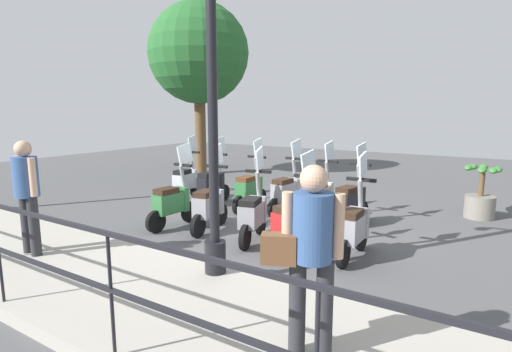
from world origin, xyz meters
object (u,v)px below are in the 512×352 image
at_px(scooter_far_2, 287,191).
at_px(scooter_far_3, 250,188).
at_px(scooter_near_0, 354,227).
at_px(scooter_far_4, 212,184).
at_px(pedestrian_distant, 27,189).
at_px(scooter_near_2, 253,213).
at_px(scooter_far_5, 186,181).
at_px(scooter_far_0, 351,200).
at_px(potted_palm, 480,196).
at_px(tree_large, 199,54).
at_px(scooter_near_4, 173,202).
at_px(scooter_near_1, 294,221).
at_px(pedestrian_with_bag, 310,247).
at_px(scooter_far_1, 320,196).
at_px(lamp_post_near, 213,121).
at_px(scooter_near_3, 209,204).

bearing_deg(scooter_far_2, scooter_far_3, 109.09).
relative_size(scooter_near_0, scooter_far_4, 1.00).
xyz_separation_m(pedestrian_distant, scooter_far_2, (4.30, -1.76, -0.60)).
bearing_deg(scooter_far_3, scooter_far_2, -78.21).
height_order(scooter_near_2, scooter_far_5, same).
bearing_deg(scooter_far_0, scooter_near_0, -148.82).
bearing_deg(potted_palm, scooter_near_2, 140.00).
distance_m(scooter_far_0, scooter_far_2, 1.41).
relative_size(tree_large, scooter_near_4, 3.58).
xyz_separation_m(pedestrian_distant, scooter_near_1, (2.38, -2.89, -0.60)).
bearing_deg(scooter_far_0, pedestrian_distant, 153.97).
bearing_deg(scooter_far_5, scooter_near_0, -118.36).
xyz_separation_m(tree_large, scooter_far_4, (-3.23, -3.01, -3.40)).
distance_m(scooter_near_2, scooter_near_4, 1.68).
relative_size(scooter_near_2, scooter_far_5, 1.00).
relative_size(pedestrian_with_bag, scooter_far_4, 1.03).
height_order(scooter_near_0, scooter_far_1, same).
bearing_deg(scooter_far_4, scooter_far_2, -84.21).
bearing_deg(scooter_far_5, scooter_far_2, -95.75).
distance_m(tree_large, scooter_near_4, 7.00).
bearing_deg(scooter_far_3, scooter_near_0, -118.88).
distance_m(scooter_near_2, scooter_far_2, 1.89).
bearing_deg(tree_large, lamp_post_near, -139.00).
height_order(pedestrian_with_bag, scooter_near_3, pedestrian_with_bag).
distance_m(pedestrian_with_bag, scooter_far_1, 4.71).
xyz_separation_m(tree_large, scooter_near_4, (-5.01, -3.51, -3.40)).
bearing_deg(pedestrian_with_bag, scooter_far_2, 6.13).
bearing_deg(scooter_far_5, scooter_near_3, -138.61).
relative_size(tree_large, scooter_far_5, 3.58).
distance_m(scooter_near_1, scooter_far_4, 3.42).
height_order(scooter_near_3, scooter_far_4, same).
height_order(scooter_far_1, scooter_far_2, same).
bearing_deg(scooter_far_0, scooter_near_4, 135.16).
distance_m(scooter_near_1, scooter_near_3, 1.76).
xyz_separation_m(scooter_near_0, scooter_near_4, (-0.24, 3.31, 0.00)).
bearing_deg(pedestrian_distant, scooter_near_1, 132.81).
bearing_deg(scooter_far_0, scooter_far_5, 102.09).
relative_size(scooter_far_1, scooter_far_2, 1.00).
bearing_deg(lamp_post_near, pedestrian_distant, 108.41).
bearing_deg(scooter_far_5, lamp_post_near, -143.66).
distance_m(scooter_far_1, scooter_far_3, 1.56).
distance_m(potted_palm, scooter_far_5, 6.31).
distance_m(potted_palm, scooter_far_2, 3.85).
bearing_deg(pedestrian_with_bag, pedestrian_distant, 65.36).
bearing_deg(potted_palm, pedestrian_distant, 139.64).
relative_size(scooter_far_4, scooter_far_5, 1.00).
relative_size(scooter_far_3, scooter_far_4, 1.00).
relative_size(lamp_post_near, scooter_far_4, 2.74).
distance_m(scooter_near_3, scooter_far_4, 1.99).
distance_m(pedestrian_with_bag, scooter_far_5, 6.61).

